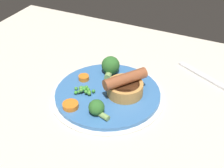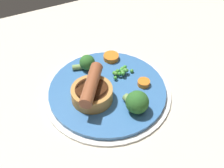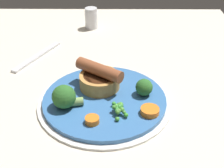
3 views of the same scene
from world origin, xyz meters
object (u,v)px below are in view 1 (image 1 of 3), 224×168
object	(u,v)px
dinner_plate	(107,95)
fork	(206,77)
pea_pile	(84,90)
carrot_slice_2	(84,78)
broccoli_floret_near	(110,66)
broccoli_floret_far	(96,108)
carrot_slice_0	(71,105)
sausage_pudding	(125,86)

from	to	relation	value
dinner_plate	fork	distance (cm)	27.20
pea_pile	carrot_slice_2	bearing A→B (deg)	-59.75
broccoli_floret_near	broccoli_floret_far	distance (cm)	16.46
pea_pile	broccoli_floret_far	distance (cm)	8.24
carrot_slice_0	carrot_slice_2	distance (cm)	11.26
broccoli_floret_far	carrot_slice_0	xyz separation A→B (cm)	(6.25, 0.61, -1.10)
pea_pile	broccoli_floret_far	world-z (taller)	broccoli_floret_far
sausage_pudding	broccoli_floret_near	size ratio (longest dim) A/B	1.69
carrot_slice_0	fork	world-z (taller)	carrot_slice_0
broccoli_floret_near	dinner_plate	bearing A→B (deg)	-171.06
broccoli_floret_far	fork	distance (cm)	32.56
broccoli_floret_near	carrot_slice_2	xyz separation A→B (cm)	(4.86, 5.60, -1.71)
pea_pile	broccoli_floret_near	xyz separation A→B (cm)	(-2.01, -10.50, 1.25)
pea_pile	carrot_slice_0	bearing A→B (deg)	89.29
broccoli_floret_far	carrot_slice_0	size ratio (longest dim) A/B	1.54
broccoli_floret_far	dinner_plate	bearing A→B (deg)	-65.29
broccoli_floret_near	carrot_slice_2	world-z (taller)	broccoli_floret_near
sausage_pudding	carrot_slice_2	size ratio (longest dim) A/B	3.87
carrot_slice_0	fork	size ratio (longest dim) A/B	0.20
dinner_plate	sausage_pudding	bearing A→B (deg)	-161.09
sausage_pudding	pea_pile	bearing A→B (deg)	-31.12
sausage_pudding	pea_pile	size ratio (longest dim) A/B	1.95
broccoli_floret_far	fork	size ratio (longest dim) A/B	0.31
pea_pile	fork	xyz separation A→B (cm)	(-24.93, -21.06, -2.13)
broccoli_floret_near	fork	xyz separation A→B (cm)	(-22.92, -10.57, -3.38)
carrot_slice_2	carrot_slice_0	bearing A→B (deg)	104.29
carrot_slice_2	fork	xyz separation A→B (cm)	(-27.78, -16.17, -1.68)
sausage_pudding	pea_pile	world-z (taller)	sausage_pudding
dinner_plate	carrot_slice_0	distance (cm)	10.08
dinner_plate	broccoli_floret_far	world-z (taller)	broccoli_floret_far
sausage_pudding	dinner_plate	bearing A→B (deg)	-36.18
fork	carrot_slice_2	bearing A→B (deg)	57.67
pea_pile	broccoli_floret_near	world-z (taller)	broccoli_floret_near
broccoli_floret_far	carrot_slice_2	size ratio (longest dim) A/B	2.08
sausage_pudding	broccoli_floret_near	distance (cm)	9.53
dinner_plate	broccoli_floret_near	size ratio (longest dim) A/B	4.50
dinner_plate	pea_pile	distance (cm)	5.89
pea_pile	broccoli_floret_far	xyz separation A→B (cm)	(-6.17, 5.41, 0.66)
dinner_plate	broccoli_floret_far	xyz separation A→B (cm)	(-1.23, 8.02, 2.52)
sausage_pudding	carrot_slice_2	distance (cm)	11.97
broccoli_floret_far	carrot_slice_0	bearing A→B (deg)	21.55
fork	dinner_plate	bearing A→B (deg)	70.19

